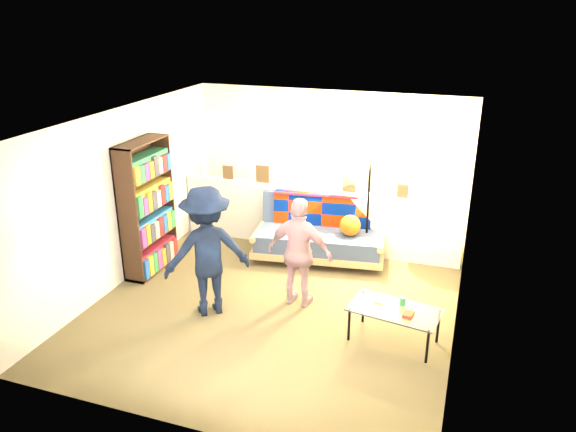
# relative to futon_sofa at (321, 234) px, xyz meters

# --- Properties ---
(ground) EXTENTS (5.00, 5.00, 0.00)m
(ground) POSITION_rel_futon_sofa_xyz_m (-0.16, -1.46, -0.39)
(ground) COLOR brown
(ground) RESTS_ON ground
(room_shell) EXTENTS (4.60, 5.05, 2.45)m
(room_shell) POSITION_rel_futon_sofa_xyz_m (-0.16, -0.99, 1.28)
(room_shell) COLOR silver
(room_shell) RESTS_ON ground
(half_wall_ledge) EXTENTS (4.45, 0.15, 1.00)m
(half_wall_ledge) POSITION_rel_futon_sofa_xyz_m (-0.16, 0.34, 0.11)
(half_wall_ledge) COLOR silver
(half_wall_ledge) RESTS_ON ground
(ledge_decor) EXTENTS (2.97, 0.02, 0.45)m
(ledge_decor) POSITION_rel_futon_sofa_xyz_m (-0.39, 0.32, 0.78)
(ledge_decor) COLOR brown
(ledge_decor) RESTS_ON half_wall_ledge
(futon_sofa) EXTENTS (2.07, 1.19, 0.84)m
(futon_sofa) POSITION_rel_futon_sofa_xyz_m (0.00, 0.00, 0.00)
(futon_sofa) COLOR tan
(futon_sofa) RESTS_ON ground
(bookshelf) EXTENTS (0.32, 0.96, 1.93)m
(bookshelf) POSITION_rel_futon_sofa_xyz_m (-2.24, -1.18, 0.51)
(bookshelf) COLOR black
(bookshelf) RESTS_ON ground
(coffee_table) EXTENTS (1.10, 0.72, 0.53)m
(coffee_table) POSITION_rel_futon_sofa_xyz_m (1.43, -1.92, 0.01)
(coffee_table) COLOR black
(coffee_table) RESTS_ON ground
(floor_lamp) EXTENTS (0.37, 0.31, 1.60)m
(floor_lamp) POSITION_rel_futon_sofa_xyz_m (0.68, 0.15, 0.74)
(floor_lamp) COLOR black
(floor_lamp) RESTS_ON ground
(person_left) EXTENTS (1.23, 1.14, 1.66)m
(person_left) POSITION_rel_futon_sofa_xyz_m (-0.90, -1.99, 0.44)
(person_left) COLOR black
(person_left) RESTS_ON ground
(person_right) EXTENTS (0.88, 0.42, 1.46)m
(person_right) POSITION_rel_futon_sofa_xyz_m (0.13, -1.45, 0.34)
(person_right) COLOR pink
(person_right) RESTS_ON ground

